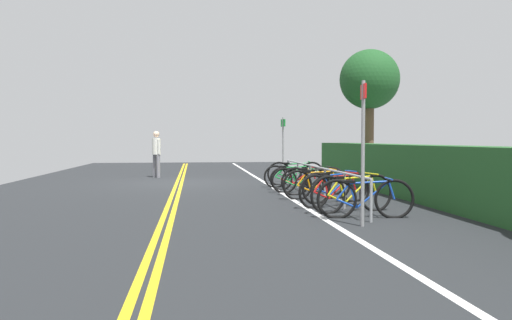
# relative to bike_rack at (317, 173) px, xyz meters

# --- Properties ---
(ground_plane) EXTENTS (29.49, 11.12, 0.05)m
(ground_plane) POSITION_rel_bike_rack_xyz_m (-4.58, -3.51, -0.61)
(ground_plane) COLOR #232628
(centre_line_yellow_inner) EXTENTS (26.54, 0.10, 0.00)m
(centre_line_yellow_inner) POSITION_rel_bike_rack_xyz_m (-4.58, -3.59, -0.58)
(centre_line_yellow_inner) COLOR gold
(centre_line_yellow_inner) RESTS_ON ground_plane
(centre_line_yellow_outer) EXTENTS (26.54, 0.10, 0.00)m
(centre_line_yellow_outer) POSITION_rel_bike_rack_xyz_m (-4.58, -3.43, -0.58)
(centre_line_yellow_outer) COLOR gold
(centre_line_yellow_outer) RESTS_ON ground_plane
(bike_lane_stripe_white) EXTENTS (26.54, 0.12, 0.00)m
(bike_lane_stripe_white) POSITION_rel_bike_rack_xyz_m (-4.58, -0.71, -0.58)
(bike_lane_stripe_white) COLOR white
(bike_lane_stripe_white) RESTS_ON ground_plane
(bike_rack) EXTENTS (7.83, 0.05, 0.77)m
(bike_rack) POSITION_rel_bike_rack_xyz_m (0.00, 0.00, 0.00)
(bike_rack) COLOR #9EA0A5
(bike_rack) RESTS_ON ground_plane
(bicycle_0) EXTENTS (0.46, 1.79, 0.78)m
(bicycle_0) POSITION_rel_bike_rack_xyz_m (-3.32, 0.14, -0.22)
(bicycle_0) COLOR black
(bicycle_0) RESTS_ON ground_plane
(bicycle_1) EXTENTS (0.46, 1.76, 0.71)m
(bicycle_1) POSITION_rel_bike_rack_xyz_m (-2.57, -0.10, -0.25)
(bicycle_1) COLOR black
(bicycle_1) RESTS_ON ground_plane
(bicycle_2) EXTENTS (0.46, 1.64, 0.68)m
(bicycle_2) POSITION_rel_bike_rack_xyz_m (-1.88, -0.08, -0.27)
(bicycle_2) COLOR black
(bicycle_2) RESTS_ON ground_plane
(bicycle_3) EXTENTS (0.46, 1.67, 0.72)m
(bicycle_3) POSITION_rel_bike_rack_xyz_m (-1.06, -0.15, -0.25)
(bicycle_3) COLOR black
(bicycle_3) RESTS_ON ground_plane
(bicycle_4) EXTENTS (0.46, 1.72, 0.76)m
(bicycle_4) POSITION_rel_bike_rack_xyz_m (-0.45, 0.03, -0.23)
(bicycle_4) COLOR black
(bicycle_4) RESTS_ON ground_plane
(bicycle_5) EXTENTS (0.46, 1.71, 0.75)m
(bicycle_5) POSITION_rel_bike_rack_xyz_m (0.43, -0.10, -0.23)
(bicycle_5) COLOR black
(bicycle_5) RESTS_ON ground_plane
(bicycle_6) EXTENTS (0.58, 1.66, 0.75)m
(bicycle_6) POSITION_rel_bike_rack_xyz_m (1.17, 0.14, -0.24)
(bicycle_6) COLOR black
(bicycle_6) RESTS_ON ground_plane
(bicycle_7) EXTENTS (0.63, 1.70, 0.76)m
(bicycle_7) POSITION_rel_bike_rack_xyz_m (1.89, -0.07, -0.23)
(bicycle_7) COLOR black
(bicycle_7) RESTS_ON ground_plane
(bicycle_8) EXTENTS (0.59, 1.81, 0.79)m
(bicycle_8) POSITION_rel_bike_rack_xyz_m (2.67, 0.06, -0.22)
(bicycle_8) COLOR black
(bicycle_8) RESTS_ON ground_plane
(bicycle_9) EXTENTS (0.46, 1.79, 0.76)m
(bicycle_9) POSITION_rel_bike_rack_xyz_m (3.42, 0.06, -0.23)
(bicycle_9) COLOR black
(bicycle_9) RESTS_ON ground_plane
(pedestrian) EXTENTS (0.43, 0.32, 1.74)m
(pedestrian) POSITION_rel_bike_rack_xyz_m (-6.99, -4.42, 0.42)
(pedestrian) COLOR slate
(pedestrian) RESTS_ON ground_plane
(sign_post_near) EXTENTS (0.36, 0.10, 2.15)m
(sign_post_near) POSITION_rel_bike_rack_xyz_m (-4.32, -0.09, 0.72)
(sign_post_near) COLOR gray
(sign_post_near) RESTS_ON ground_plane
(sign_post_far) EXTENTS (0.36, 0.08, 2.39)m
(sign_post_far) POSITION_rel_bike_rack_xyz_m (4.27, -0.28, 0.84)
(sign_post_far) COLOR gray
(sign_post_far) RESTS_ON ground_plane
(hedge_backdrop) EXTENTS (16.78, 0.97, 1.30)m
(hedge_backdrop) POSITION_rel_bike_rack_xyz_m (1.50, 2.37, 0.06)
(hedge_backdrop) COLOR #235626
(hedge_backdrop) RESTS_ON ground_plane
(tree_near_left) EXTENTS (2.11, 2.11, 4.62)m
(tree_near_left) POSITION_rel_bike_rack_xyz_m (-5.27, 3.20, 2.91)
(tree_near_left) COLOR brown
(tree_near_left) RESTS_ON ground_plane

